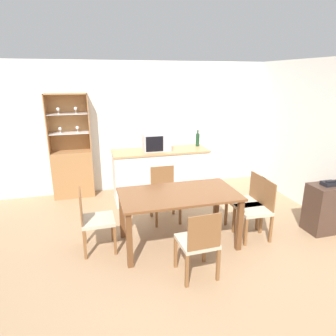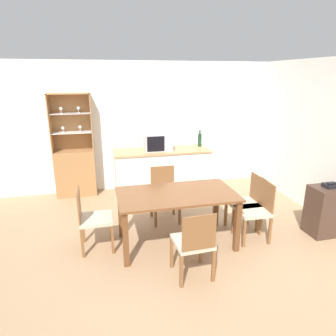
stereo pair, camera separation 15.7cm
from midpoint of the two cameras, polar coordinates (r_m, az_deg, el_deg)
ground_plane at (r=4.19m, az=3.57°, el=-15.65°), size 18.00×18.00×0.00m
wall_back at (r=6.17m, az=-3.29°, el=7.86°), size 6.80×0.06×2.55m
kitchen_counter at (r=5.69m, az=-0.38°, el=-1.19°), size 1.77×0.63×0.95m
display_cabinet at (r=6.06m, az=-16.56°, el=0.43°), size 0.75×0.33×1.97m
dining_table at (r=4.09m, az=2.75°, el=-6.23°), size 1.59×0.87×0.76m
dining_chair_side_right_near at (r=4.48m, az=17.27°, el=-7.68°), size 0.44×0.44×0.86m
dining_chair_head_far at (r=4.85m, az=0.25°, el=-4.95°), size 0.43×0.43×0.86m
dining_chair_side_left_far at (r=4.16m, az=-13.08°, el=-9.35°), size 0.43×0.43×0.86m
dining_chair_side_right_far at (r=4.69m, az=15.67°, el=-6.40°), size 0.43×0.43×0.86m
dining_chair_head_near at (r=3.54m, az=6.21°, el=-14.00°), size 0.44×0.44×0.86m
microwave at (r=5.52m, az=-1.17°, el=5.01°), size 0.49×0.35×0.31m
wine_bottle at (r=5.87m, az=6.82°, el=5.37°), size 0.07×0.07×0.32m
side_cabinet at (r=5.09m, az=29.04°, el=-7.07°), size 0.58×0.38×0.74m
telephone at (r=4.93m, az=29.44°, el=-2.88°), size 0.20×0.15×0.09m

